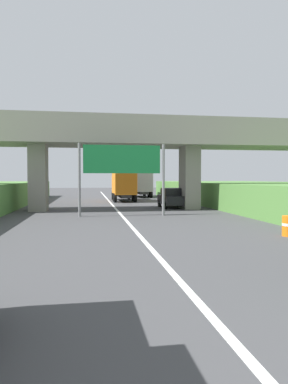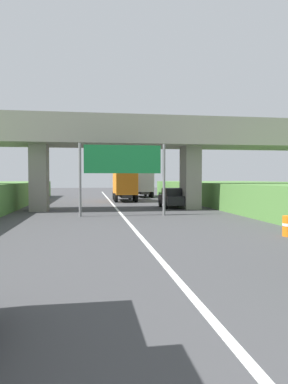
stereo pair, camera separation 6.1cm
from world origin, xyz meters
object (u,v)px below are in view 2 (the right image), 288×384
object	(u,v)px
overhead_highway_sign	(123,163)
truck_orange	(124,184)
truck_silver	(142,183)
car_black	(173,198)

from	to	relation	value
overhead_highway_sign	truck_orange	size ratio (longest dim) A/B	0.81
overhead_highway_sign	truck_silver	distance (m)	24.60
truck_orange	car_black	world-z (taller)	truck_orange
truck_silver	truck_orange	world-z (taller)	same
truck_orange	overhead_highway_sign	bearing A→B (deg)	-95.78
overhead_highway_sign	car_black	world-z (taller)	overhead_highway_sign
truck_orange	car_black	size ratio (longest dim) A/B	1.78
overhead_highway_sign	car_black	bearing A→B (deg)	51.20
truck_silver	truck_orange	distance (m)	8.79
truck_orange	car_black	distance (m)	10.37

